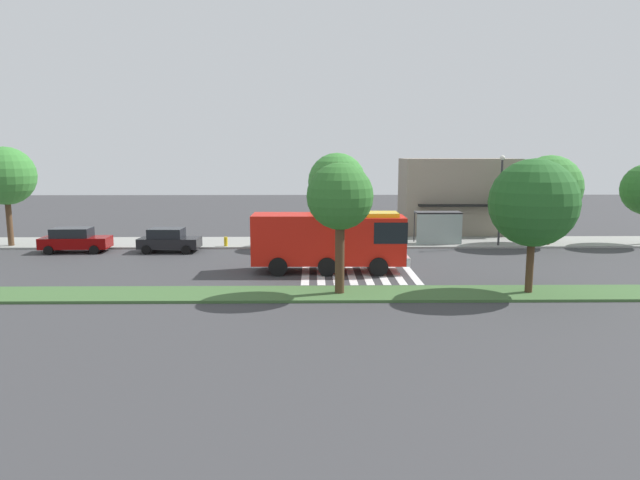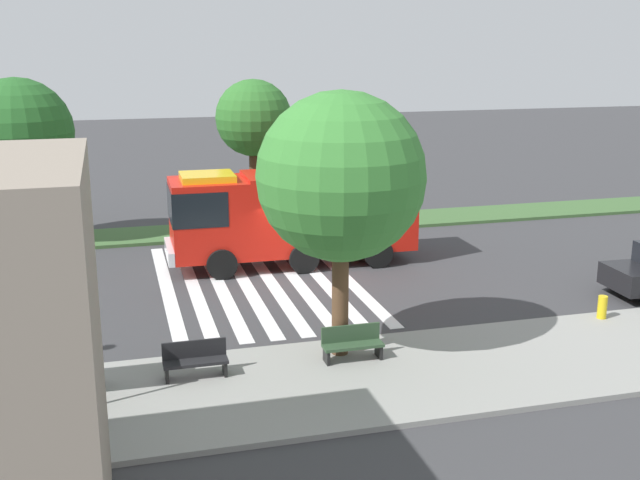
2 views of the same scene
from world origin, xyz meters
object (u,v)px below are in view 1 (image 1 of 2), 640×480
(sidewalk_tree_far_west, at_px, (5,176))
(median_tree_west, at_px, (534,203))
(fire_hydrant, at_px, (226,242))
(parked_car_west, at_px, (75,240))
(bus_stop_shelter, at_px, (439,221))
(sidewalk_tree_west, at_px, (337,182))
(bench_near_shelter, at_px, (387,238))
(bench_west_of_shelter, at_px, (334,238))
(parked_car_mid, at_px, (169,240))
(street_lamp, at_px, (501,193))
(sidewalk_tree_east, at_px, (550,188))
(fire_truck, at_px, (334,239))
(median_tree_far_west, at_px, (340,198))

(sidewalk_tree_far_west, distance_m, median_tree_west, 37.01)
(fire_hydrant, bearing_deg, parked_car_west, -170.89)
(bus_stop_shelter, xyz_separation_m, sidewalk_tree_west, (-7.91, -0.48, 3.04))
(bench_near_shelter, xyz_separation_m, bench_west_of_shelter, (-4.10, 0.00, 0.00))
(parked_car_mid, xyz_separation_m, bench_near_shelter, (16.18, 2.67, -0.30))
(parked_car_west, distance_m, street_lamp, 31.58)
(sidewalk_tree_far_west, relative_size, sidewalk_tree_east, 1.09)
(median_tree_west, bearing_deg, street_lamp, 77.39)
(parked_car_west, xyz_separation_m, sidewalk_tree_west, (19.04, 2.20, 4.02))
(fire_truck, xyz_separation_m, bus_stop_shelter, (8.49, 9.58, -0.13))
(fire_truck, relative_size, sidewalk_tree_west, 1.34)
(bench_west_of_shelter, bearing_deg, bus_stop_shelter, 0.01)
(parked_car_mid, bearing_deg, sidewalk_tree_west, 12.03)
(bench_near_shelter, height_order, sidewalk_tree_far_west, sidewalk_tree_far_west)
(sidewalk_tree_far_west, xyz_separation_m, median_tree_west, (33.92, -14.78, -0.73))
(median_tree_far_west, bearing_deg, sidewalk_tree_east, 41.58)
(median_tree_west, bearing_deg, parked_car_mid, 149.52)
(sidewalk_tree_far_west, bearing_deg, fire_hydrant, -1.75)
(parked_car_west, bearing_deg, sidewalk_tree_far_west, 156.67)
(bus_stop_shelter, bearing_deg, median_tree_far_west, -118.82)
(street_lamp, relative_size, fire_hydrant, 9.72)
(parked_car_west, relative_size, bench_west_of_shelter, 3.03)
(bench_near_shelter, xyz_separation_m, sidewalk_tree_far_west, (-28.72, -0.48, 4.80))
(street_lamp, xyz_separation_m, sidewalk_tree_west, (-12.33, 0.40, 0.82))
(bus_stop_shelter, xyz_separation_m, fire_hydrant, (-16.32, -0.98, -1.40))
(parked_car_west, height_order, street_lamp, street_lamp)
(parked_car_mid, relative_size, sidewalk_tree_far_west, 0.59)
(fire_truck, height_order, bench_near_shelter, fire_truck)
(sidewalk_tree_west, distance_m, median_tree_far_west, 14.79)
(sidewalk_tree_far_west, bearing_deg, sidewalk_tree_east, 0.00)
(parked_car_mid, relative_size, median_tree_far_west, 0.67)
(parked_car_west, xyz_separation_m, street_lamp, (31.37, 1.80, 3.20))
(bus_stop_shelter, relative_size, bench_west_of_shelter, 2.19)
(bench_west_of_shelter, relative_size, median_tree_far_west, 0.25)
(bus_stop_shelter, distance_m, median_tree_far_west, 17.68)
(parked_car_mid, distance_m, sidewalk_tree_far_west, 13.51)
(parked_car_west, xyz_separation_m, bench_near_shelter, (22.95, 2.68, -0.32))
(median_tree_west, bearing_deg, fire_truck, 149.66)
(sidewalk_tree_west, bearing_deg, sidewalk_tree_east, 0.00)
(street_lamp, bearing_deg, bench_near_shelter, 174.05)
(bench_west_of_shelter, bearing_deg, parked_car_west, -171.91)
(median_tree_far_west, bearing_deg, fire_hydrant, 119.03)
(fire_truck, relative_size, median_tree_west, 1.39)
(parked_car_mid, xyz_separation_m, fire_hydrant, (3.86, 1.70, -0.40))
(median_tree_far_west, xyz_separation_m, fire_hydrant, (-7.93, 14.28, -4.45))
(bench_near_shelter, distance_m, sidewalk_tree_east, 12.88)
(parked_car_mid, xyz_separation_m, sidewalk_tree_east, (28.44, 2.20, 3.62))
(sidewalk_tree_far_west, height_order, sidewalk_tree_west, sidewalk_tree_far_west)
(fire_truck, height_order, bus_stop_shelter, fire_truck)
(parked_car_mid, xyz_separation_m, median_tree_far_west, (11.78, -12.58, 4.06))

